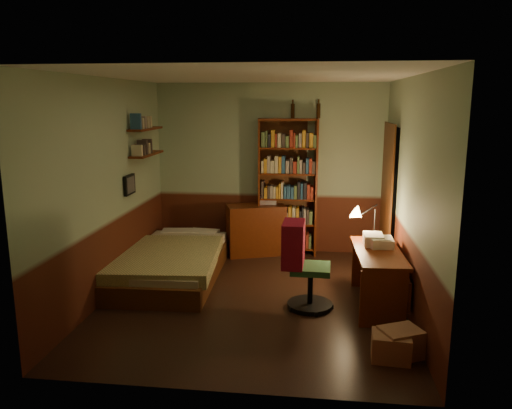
# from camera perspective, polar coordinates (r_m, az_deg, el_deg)

# --- Properties ---
(floor) EXTENTS (3.50, 4.00, 0.02)m
(floor) POSITION_cam_1_polar(r_m,az_deg,el_deg) (6.13, -0.29, -10.70)
(floor) COLOR black
(floor) RESTS_ON ground
(ceiling) EXTENTS (3.50, 4.00, 0.02)m
(ceiling) POSITION_cam_1_polar(r_m,az_deg,el_deg) (5.67, -0.31, 14.59)
(ceiling) COLOR silver
(ceiling) RESTS_ON wall_back
(wall_back) EXTENTS (3.50, 0.02, 2.60)m
(wall_back) POSITION_cam_1_polar(r_m,az_deg,el_deg) (7.73, 1.58, 4.10)
(wall_back) COLOR #90A986
(wall_back) RESTS_ON ground
(wall_left) EXTENTS (0.02, 4.00, 2.60)m
(wall_left) POSITION_cam_1_polar(r_m,az_deg,el_deg) (6.22, -16.61, 1.74)
(wall_left) COLOR #90A986
(wall_left) RESTS_ON ground
(wall_right) EXTENTS (0.02, 4.00, 2.60)m
(wall_right) POSITION_cam_1_polar(r_m,az_deg,el_deg) (5.81, 17.21, 1.00)
(wall_right) COLOR #90A986
(wall_right) RESTS_ON ground
(wall_front) EXTENTS (3.50, 0.02, 2.60)m
(wall_front) POSITION_cam_1_polar(r_m,az_deg,el_deg) (3.82, -4.10, -3.95)
(wall_front) COLOR #90A986
(wall_front) RESTS_ON ground
(doorway) EXTENTS (0.06, 0.90, 2.00)m
(doorway) POSITION_cam_1_polar(r_m,az_deg,el_deg) (7.11, 14.94, 0.59)
(doorway) COLOR black
(doorway) RESTS_ON ground
(door_trim) EXTENTS (0.02, 0.98, 2.08)m
(door_trim) POSITION_cam_1_polar(r_m,az_deg,el_deg) (7.11, 14.66, 0.59)
(door_trim) COLOR #45230E
(door_trim) RESTS_ON ground
(bed) EXTENTS (1.28, 2.31, 0.68)m
(bed) POSITION_cam_1_polar(r_m,az_deg,el_deg) (6.83, -9.60, -5.36)
(bed) COLOR olive
(bed) RESTS_ON ground
(dresser) EXTENTS (0.96, 0.69, 0.77)m
(dresser) POSITION_cam_1_polar(r_m,az_deg,el_deg) (7.69, -0.02, -2.89)
(dresser) COLOR #521E0A
(dresser) RESTS_ON ground
(mini_stereo) EXTENTS (0.29, 0.25, 0.14)m
(mini_stereo) POSITION_cam_1_polar(r_m,az_deg,el_deg) (7.69, 1.32, 0.60)
(mini_stereo) COLOR #B2B2B7
(mini_stereo) RESTS_ON dresser
(bookshelf) EXTENTS (0.91, 0.37, 2.08)m
(bookshelf) POSITION_cam_1_polar(r_m,az_deg,el_deg) (7.59, 3.57, 1.94)
(bookshelf) COLOR #521E0A
(bookshelf) RESTS_ON ground
(bottle_left) EXTENTS (0.06, 0.06, 0.21)m
(bottle_left) POSITION_cam_1_polar(r_m,az_deg,el_deg) (7.58, 4.21, 10.61)
(bottle_left) COLOR black
(bottle_left) RESTS_ON bookshelf
(bottle_right) EXTENTS (0.06, 0.06, 0.22)m
(bottle_right) POSITION_cam_1_polar(r_m,az_deg,el_deg) (7.57, 7.15, 10.57)
(bottle_right) COLOR black
(bottle_right) RESTS_ON bookshelf
(desk) EXTENTS (0.56, 1.25, 0.66)m
(desk) POSITION_cam_1_polar(r_m,az_deg,el_deg) (5.97, 13.65, -8.18)
(desk) COLOR #521E0A
(desk) RESTS_ON ground
(paper_stack) EXTENTS (0.28, 0.33, 0.11)m
(paper_stack) POSITION_cam_1_polar(r_m,az_deg,el_deg) (6.02, 13.61, -4.15)
(paper_stack) COLOR silver
(paper_stack) RESTS_ON desk
(desk_lamp) EXTENTS (0.23, 0.23, 0.68)m
(desk_lamp) POSITION_cam_1_polar(r_m,az_deg,el_deg) (6.37, 13.47, -0.63)
(desk_lamp) COLOR black
(desk_lamp) RESTS_ON desk
(office_chair) EXTENTS (0.54, 0.48, 1.06)m
(office_chair) POSITION_cam_1_polar(r_m,az_deg,el_deg) (5.70, 6.28, -6.72)
(office_chair) COLOR #2C5A30
(office_chair) RESTS_ON ground
(red_jacket) EXTENTS (0.40, 0.49, 0.51)m
(red_jacket) POSITION_cam_1_polar(r_m,az_deg,el_deg) (5.53, 6.14, 1.11)
(red_jacket) COLOR maroon
(red_jacket) RESTS_ON office_chair
(wall_shelf_lower) EXTENTS (0.20, 0.90, 0.03)m
(wall_shelf_lower) POSITION_cam_1_polar(r_m,az_deg,el_deg) (7.15, -12.37, 5.64)
(wall_shelf_lower) COLOR #521E0A
(wall_shelf_lower) RESTS_ON wall_left
(wall_shelf_upper) EXTENTS (0.20, 0.90, 0.03)m
(wall_shelf_upper) POSITION_cam_1_polar(r_m,az_deg,el_deg) (7.13, -12.50, 8.43)
(wall_shelf_upper) COLOR #521E0A
(wall_shelf_upper) RESTS_ON wall_left
(framed_picture) EXTENTS (0.04, 0.32, 0.26)m
(framed_picture) POSITION_cam_1_polar(r_m,az_deg,el_deg) (6.76, -14.27, 2.21)
(framed_picture) COLOR black
(framed_picture) RESTS_ON wall_left
(cardboard_box_a) EXTENTS (0.45, 0.41, 0.27)m
(cardboard_box_a) POSITION_cam_1_polar(r_m,az_deg,el_deg) (4.98, 16.19, -14.92)
(cardboard_box_a) COLOR #A06F52
(cardboard_box_a) RESTS_ON ground
(cardboard_box_b) EXTENTS (0.37, 0.31, 0.24)m
(cardboard_box_b) POSITION_cam_1_polar(r_m,az_deg,el_deg) (4.91, 15.15, -15.41)
(cardboard_box_b) COLOR #A06F52
(cardboard_box_b) RESTS_ON ground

